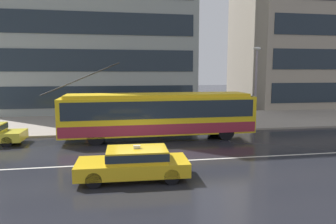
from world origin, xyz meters
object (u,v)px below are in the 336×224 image
Objects in this scene: taxi_oncoming_near at (134,162)px; pedestrian_approaching_curb at (98,107)px; pedestrian_at_shelter at (85,108)px; pedestrian_walking_past at (217,115)px; street_lamp at (256,79)px; trolleybus at (159,114)px; pedestrian_waiting_by_pole at (160,104)px.

pedestrian_approaching_curb is at bearing 100.42° from taxi_oncoming_near.
pedestrian_at_shelter is 1.30× the size of pedestrian_walking_past.
taxi_oncoming_near is at bearing -124.86° from pedestrian_walking_past.
pedestrian_at_shelter is 1.52m from pedestrian_approaching_curb.
street_lamp is at bearing -1.15° from pedestrian_walking_past.
pedestrian_at_shelter is at bearing 154.00° from trolleybus.
street_lamp reaches higher than taxi_oncoming_near.
taxi_oncoming_near is (-2.06, -7.23, -0.92)m from trolleybus.
trolleybus is at bearing -99.10° from pedestrian_waiting_by_pole.
trolleybus is 6.82× the size of pedestrian_approaching_curb.
pedestrian_walking_past is (8.94, -0.94, -0.67)m from pedestrian_approaching_curb.
pedestrian_at_shelter is at bearing -121.88° from pedestrian_approaching_curb.
pedestrian_approaching_curb is 4.81m from pedestrian_waiting_by_pole.
pedestrian_at_shelter is 5.91m from pedestrian_waiting_by_pole.
street_lamp is (7.20, -1.71, 1.99)m from pedestrian_waiting_by_pole.
pedestrian_walking_past reaches higher than taxi_oncoming_near.
taxi_oncoming_near is 2.26× the size of pedestrian_waiting_by_pole.
pedestrian_waiting_by_pole is 0.33× the size of street_lamp.
pedestrian_approaching_curb is 0.97× the size of pedestrian_waiting_by_pole.
pedestrian_waiting_by_pole is (2.76, 11.60, 1.07)m from taxi_oncoming_near.
pedestrian_waiting_by_pole is at bearing 166.66° from street_lamp.
taxi_oncoming_near is at bearing -105.87° from trolleybus.
pedestrian_approaching_curb is 0.32× the size of street_lamp.
pedestrian_walking_past is at bearing 29.17° from trolleybus.
pedestrian_at_shelter is 0.34× the size of street_lamp.
trolleybus is 8.41× the size of pedestrian_walking_past.
pedestrian_walking_past is 4.55m from pedestrian_waiting_by_pole.
pedestrian_walking_past is at bearing 178.85° from street_lamp.
pedestrian_waiting_by_pole is (-4.18, 1.65, 0.70)m from pedestrian_walking_past.
pedestrian_approaching_curb is (0.80, 1.29, -0.09)m from pedestrian_at_shelter.
street_lamp is at bearing 18.63° from trolleybus.
street_lamp is (3.02, -0.06, 2.69)m from pedestrian_walking_past.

